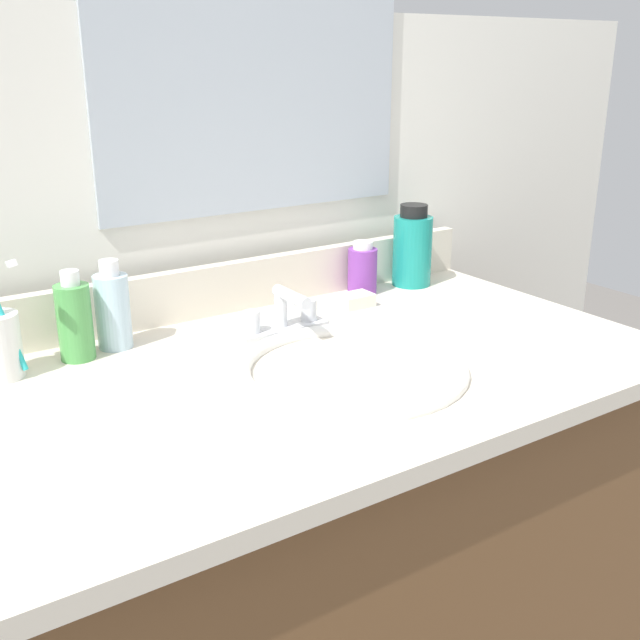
# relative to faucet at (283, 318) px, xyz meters

# --- Properties ---
(vanity_cabinet) EXTENTS (1.04, 0.57, 0.76)m
(vanity_cabinet) POSITION_rel_faucet_xyz_m (-0.03, -0.14, -0.43)
(vanity_cabinet) COLOR brown
(vanity_cabinet) RESTS_ON ground_plane
(countertop) EXTENTS (1.08, 0.62, 0.03)m
(countertop) POSITION_rel_faucet_xyz_m (-0.03, -0.14, -0.04)
(countertop) COLOR beige
(countertop) RESTS_ON vanity_cabinet
(backsplash) EXTENTS (1.08, 0.02, 0.09)m
(backsplash) POSITION_rel_faucet_xyz_m (-0.03, 0.16, 0.02)
(backsplash) COLOR beige
(backsplash) RESTS_ON countertop
(back_wall) EXTENTS (2.18, 0.04, 1.30)m
(back_wall) POSITION_rel_faucet_xyz_m (-0.03, 0.22, -0.16)
(back_wall) COLOR white
(back_wall) RESTS_ON ground_plane
(mirror_panel) EXTENTS (0.60, 0.01, 0.56)m
(mirror_panel) POSITION_rel_faucet_xyz_m (0.07, 0.20, 0.42)
(mirror_panel) COLOR #B2BCC6
(sink_basin) EXTENTS (0.34, 0.34, 0.11)m
(sink_basin) POSITION_rel_faucet_xyz_m (0.00, -0.19, -0.06)
(sink_basin) COLOR white
(sink_basin) RESTS_ON countertop
(faucet) EXTENTS (0.16, 0.10, 0.08)m
(faucet) POSITION_rel_faucet_xyz_m (0.00, 0.00, 0.00)
(faucet) COLOR silver
(faucet) RESTS_ON countertop
(bottle_gel_clear) EXTENTS (0.05, 0.05, 0.14)m
(bottle_gel_clear) POSITION_rel_faucet_xyz_m (-0.25, 0.10, 0.04)
(bottle_gel_clear) COLOR silver
(bottle_gel_clear) RESTS_ON countertop
(bottle_cream_purple) EXTENTS (0.06, 0.06, 0.10)m
(bottle_cream_purple) POSITION_rel_faucet_xyz_m (0.25, 0.11, 0.02)
(bottle_cream_purple) COLOR #7A3899
(bottle_cream_purple) RESTS_ON countertop
(bottle_toner_green) EXTENTS (0.05, 0.05, 0.14)m
(bottle_toner_green) POSITION_rel_faucet_xyz_m (-0.32, 0.08, 0.03)
(bottle_toner_green) COLOR #4C9E4C
(bottle_toner_green) RESTS_ON countertop
(bottle_mouthwash_teal) EXTENTS (0.08, 0.08, 0.16)m
(bottle_mouthwash_teal) POSITION_rel_faucet_xyz_m (0.37, 0.10, 0.05)
(bottle_mouthwash_teal) COLOR teal
(bottle_mouthwash_teal) RESTS_ON countertop
(soap_bar) EXTENTS (0.06, 0.04, 0.02)m
(soap_bar) POSITION_rel_faucet_xyz_m (0.19, 0.05, -0.02)
(soap_bar) COLOR white
(soap_bar) RESTS_ON countertop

